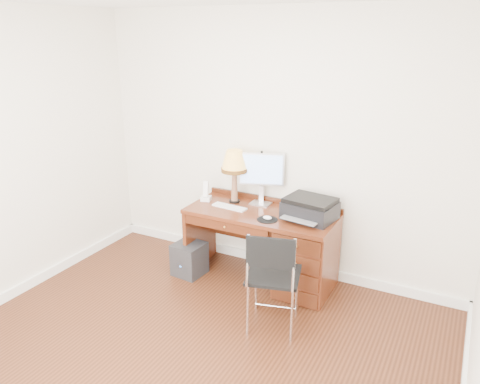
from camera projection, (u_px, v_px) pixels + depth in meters
The scene contains 12 objects.
ground at pixel (187, 356), 3.74m from camera, with size 4.00×4.00×0.00m, color #35180C.
room_shell at pixel (225, 311), 4.25m from camera, with size 4.00×4.00×4.00m.
desk at pixel (290, 249), 4.64m from camera, with size 1.50×0.67×0.75m.
monitor at pixel (262, 172), 4.78m from camera, with size 0.46×0.23×0.54m.
keyboard at pixel (230, 207), 4.77m from camera, with size 0.37×0.11×0.01m, color white.
mouse_pad at pixel (267, 219), 4.46m from camera, with size 0.20×0.20×0.04m.
printer at pixel (310, 209), 4.47m from camera, with size 0.52×0.43×0.21m.
leg_lamp at pixel (234, 164), 4.80m from camera, with size 0.27×0.27×0.56m.
phone at pixel (206, 195), 4.96m from camera, with size 0.12×0.12×0.21m.
pen_cup at pixel (292, 204), 4.71m from camera, with size 0.09×0.09×0.11m, color black.
chair at pixel (270, 271), 3.90m from camera, with size 0.53×0.54×0.93m.
equipment_box at pixel (189, 259), 4.95m from camera, with size 0.30×0.30×0.35m, color black.
Camera 1 is at (1.80, -2.56, 2.46)m, focal length 35.00 mm.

